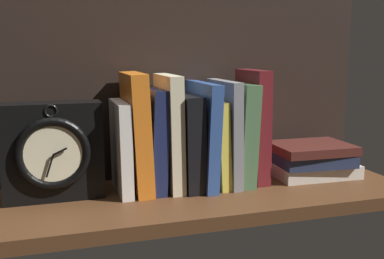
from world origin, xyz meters
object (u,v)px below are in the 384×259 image
at_px(book_blue_modern, 201,134).
at_px(framed_clock, 53,151).
at_px(book_orange_pandolfini, 136,133).
at_px(book_white_catcher, 121,147).
at_px(book_yellow_seinlanguage, 213,142).
at_px(book_black_skeptic, 186,141).
at_px(book_green_romantic, 237,133).
at_px(book_cream_twain, 169,132).
at_px(book_maroon_dawkins, 253,126).
at_px(book_navy_bierce, 154,139).
at_px(book_stack_side, 312,160).
at_px(book_gray_chess, 224,132).

xyz_separation_m(book_blue_modern, framed_clock, (-0.29, -0.01, -0.01)).
bearing_deg(book_blue_modern, book_orange_pandolfini, 180.00).
relative_size(book_white_catcher, book_yellow_seinlanguage, 1.01).
relative_size(book_blue_modern, framed_clock, 1.16).
relative_size(book_black_skeptic, book_green_romantic, 0.90).
xyz_separation_m(book_cream_twain, book_maroon_dawkins, (0.18, 0.00, 0.00)).
xyz_separation_m(book_navy_bierce, book_maroon_dawkins, (0.21, 0.00, 0.02)).
bearing_deg(book_stack_side, book_blue_modern, 175.81).
distance_m(book_cream_twain, book_yellow_seinlanguage, 0.10).
distance_m(book_navy_bierce, book_yellow_seinlanguage, 0.13).
distance_m(book_black_skeptic, book_maroon_dawkins, 0.15).
bearing_deg(book_yellow_seinlanguage, book_stack_side, -4.67).
xyz_separation_m(book_green_romantic, book_stack_side, (0.17, -0.02, -0.07)).
relative_size(book_white_catcher, book_stack_side, 0.96).
bearing_deg(book_blue_modern, book_white_catcher, 180.00).
relative_size(book_yellow_seinlanguage, book_gray_chess, 0.82).
bearing_deg(book_orange_pandolfini, framed_clock, -176.98).
height_order(book_black_skeptic, framed_clock, book_black_skeptic).
bearing_deg(book_blue_modern, book_green_romantic, 0.00).
relative_size(book_white_catcher, book_orange_pandolfini, 0.77).
height_order(book_yellow_seinlanguage, book_stack_side, book_yellow_seinlanguage).
distance_m(book_maroon_dawkins, book_stack_side, 0.16).
bearing_deg(framed_clock, book_maroon_dawkins, 1.17).
bearing_deg(book_cream_twain, book_blue_modern, 0.00).
relative_size(book_black_skeptic, book_yellow_seinlanguage, 1.07).
relative_size(book_navy_bierce, book_cream_twain, 0.89).
bearing_deg(book_orange_pandolfini, book_cream_twain, 0.00).
relative_size(book_gray_chess, framed_clock, 1.18).
xyz_separation_m(book_blue_modern, book_stack_side, (0.25, -0.02, -0.07)).
relative_size(book_orange_pandolfini, book_black_skeptic, 1.23).
bearing_deg(book_navy_bierce, book_cream_twain, 0.00).
xyz_separation_m(book_yellow_seinlanguage, book_maroon_dawkins, (0.09, 0.00, 0.03)).
distance_m(book_navy_bierce, book_green_romantic, 0.18).
height_order(book_green_romantic, framed_clock, book_green_romantic).
height_order(book_cream_twain, book_yellow_seinlanguage, book_cream_twain).
height_order(book_gray_chess, book_stack_side, book_gray_chess).
distance_m(book_navy_bierce, framed_clock, 0.19).
height_order(book_navy_bierce, book_stack_side, book_navy_bierce).
relative_size(book_orange_pandolfini, framed_clock, 1.28).
bearing_deg(book_orange_pandolfini, book_yellow_seinlanguage, 0.00).
bearing_deg(book_white_catcher, book_cream_twain, 0.00).
relative_size(book_blue_modern, book_maroon_dawkins, 0.90).
bearing_deg(framed_clock, book_white_catcher, 3.74).
distance_m(book_orange_pandolfini, book_cream_twain, 0.07).
distance_m(book_orange_pandolfini, book_blue_modern, 0.13).
distance_m(book_blue_modern, book_maroon_dawkins, 0.11).
bearing_deg(book_cream_twain, book_maroon_dawkins, 0.00).
height_order(book_orange_pandolfini, book_maroon_dawkins, book_maroon_dawkins).
distance_m(book_white_catcher, book_maroon_dawkins, 0.28).
xyz_separation_m(book_maroon_dawkins, framed_clock, (-0.40, -0.01, -0.03)).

